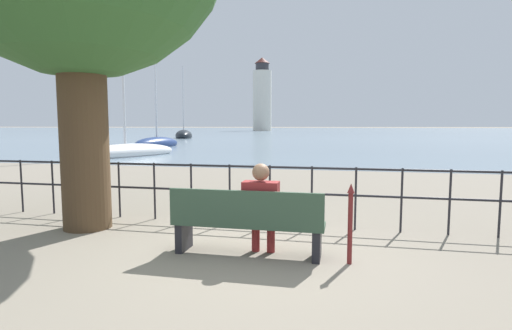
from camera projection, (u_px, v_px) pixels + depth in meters
name	position (u px, v px, depth m)	size (l,w,h in m)	color
ground_plane	(248.00, 254.00, 5.39)	(1000.00, 1000.00, 0.00)	gray
harbor_water	(341.00, 130.00, 161.39)	(600.00, 300.00, 0.01)	slate
park_bench	(247.00, 223.00, 5.28)	(2.04, 0.45, 0.90)	#334C38
seated_person_left	(261.00, 205.00, 5.29)	(0.47, 0.35, 1.24)	maroon
promenade_railing	(270.00, 186.00, 6.89)	(15.91, 0.04, 1.05)	black
closed_umbrella	(350.00, 219.00, 4.96)	(0.09, 0.09, 1.02)	maroon
sailboat_0	(125.00, 152.00, 22.42)	(4.13, 7.05, 9.26)	white
sailboat_1	(184.00, 135.00, 55.53)	(4.31, 6.49, 10.33)	black
sailboat_2	(157.00, 143.00, 32.52)	(2.62, 5.50, 9.83)	navy
harbor_lighthouse	(262.00, 97.00, 130.19)	(6.10, 6.10, 23.70)	silver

